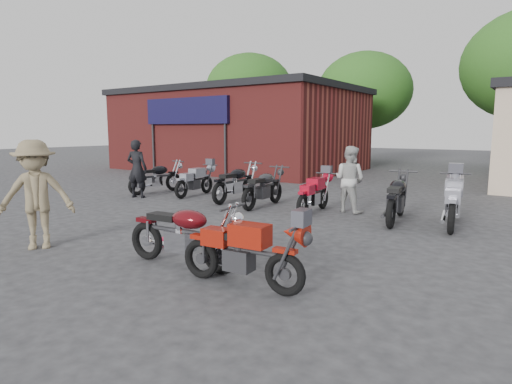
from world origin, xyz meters
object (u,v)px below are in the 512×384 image
Objects in this scene: row_bike_3 at (264,186)px; row_bike_0 at (157,176)px; row_bike_2 at (236,181)px; person_tan at (36,195)px; row_bike_5 at (397,195)px; vintage_motorcycle at (183,230)px; row_bike_6 at (453,199)px; sportbike at (243,249)px; person_light at (350,179)px; person_dark at (137,169)px; row_bike_4 at (314,192)px; helmet at (166,242)px; row_bike_1 at (195,179)px.

row_bike_0 is at bearing 84.63° from row_bike_3.
row_bike_2 is (3.22, 0.21, 0.03)m from row_bike_0.
row_bike_5 is at bearing -1.50° from person_tan.
row_bike_5 reaches higher than vintage_motorcycle.
row_bike_6 is at bearing -90.37° from row_bike_5.
person_tan reaches higher than sportbike.
row_bike_5 is 1.00× the size of row_bike_6.
row_bike_5 is at bearing 170.48° from person_light.
person_dark is (-7.38, 4.40, 0.38)m from sportbike.
person_light is 6.75m from row_bike_0.
row_bike_5 is (7.83, 1.03, -0.29)m from person_dark.
helmet is at bearing 166.71° from row_bike_4.
helmet is at bearing -122.19° from row_bike_0.
row_bike_2 reaches higher than row_bike_0.
row_bike_0 is at bearing 135.56° from vintage_motorcycle.
sportbike is 0.93× the size of row_bike_0.
helmet is at bearing -158.95° from row_bike_2.
row_bike_0 is 1.08× the size of row_bike_1.
person_tan is at bearing 103.50° from person_dark.
row_bike_1 is 0.91× the size of row_bike_3.
row_bike_4 is at bearing -93.64° from row_bike_3.
row_bike_6 reaches higher than vintage_motorcycle.
row_bike_3 is at bearing 23.75° from person_light.
row_bike_0 reaches higher than row_bike_1.
row_bike_2 is 6.05m from row_bike_6.
row_bike_5 is (0.45, 5.44, 0.08)m from sportbike.
person_light reaches higher than helmet.
vintage_motorcycle is 0.99× the size of row_bike_3.
vintage_motorcycle is at bearing -143.71° from row_bike_1.
person_light is 5.22m from row_bike_1.
person_light is at bearing -88.09° from row_bike_2.
sportbike is 4.27m from person_tan.
row_bike_2 is at bearing 13.32° from person_light.
person_dark is at bearing 144.66° from sportbike.
person_tan reaches higher than row_bike_2.
row_bike_6 is (9.01, 1.20, -0.29)m from person_dark.
row_bike_2 is at bearing 123.52° from sportbike.
sportbike is at bearing -46.33° from person_tan.
sportbike is 1.00× the size of row_bike_1.
person_dark is at bearing 140.48° from vintage_motorcycle.
row_bike_4 is at bearing 48.71° from person_light.
sportbike is at bearing -167.28° from row_bike_4.
row_bike_1 is at bearing 86.08° from row_bike_2.
person_light is 0.88× the size of person_tan.
person_dark is at bearing 110.67° from row_bike_2.
sportbike reaches higher than row_bike_1.
row_bike_4 is (4.49, -0.39, 0.00)m from row_bike_1.
row_bike_3 is at bearing 83.53° from row_bike_5.
person_dark is 5.84m from row_bike_4.
helmet is 4.59m from row_bike_4.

